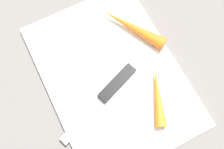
% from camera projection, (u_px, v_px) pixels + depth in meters
% --- Properties ---
extents(ground_plane, '(1.40, 1.40, 0.00)m').
position_uv_depth(ground_plane, '(112.00, 76.00, 0.52)').
color(ground_plane, slate).
extents(cutting_board, '(0.36, 0.26, 0.01)m').
position_uv_depth(cutting_board, '(112.00, 75.00, 0.52)').
color(cutting_board, white).
rests_on(cutting_board, ground_plane).
extents(knife, '(0.09, 0.19, 0.01)m').
position_uv_depth(knife, '(114.00, 87.00, 0.50)').
color(knife, '#B7B7BC').
rests_on(knife, cutting_board).
extents(carrot_short, '(0.12, 0.07, 0.02)m').
position_uv_depth(carrot_short, '(158.00, 96.00, 0.49)').
color(carrot_short, orange).
rests_on(carrot_short, cutting_board).
extents(carrot_long, '(0.14, 0.10, 0.03)m').
position_uv_depth(carrot_long, '(132.00, 27.00, 0.53)').
color(carrot_long, orange).
rests_on(carrot_long, cutting_board).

